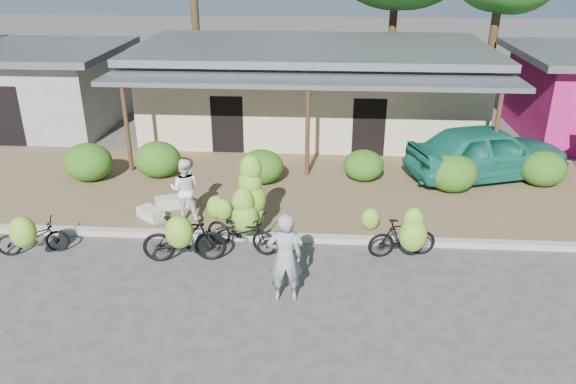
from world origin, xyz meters
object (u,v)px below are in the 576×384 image
Objects in this scene: bike_left at (183,238)px; sack_near at (171,202)px; teal_van at (487,152)px; sack_far at (151,213)px; bystander at (185,189)px; bike_right at (406,235)px; bike_center at (246,214)px; vendor at (285,258)px; bike_far_left at (31,236)px.

bike_left is 2.32× the size of sack_near.
teal_van is (8.08, 5.50, 0.30)m from bike_left.
sack_far is 0.45× the size of bystander.
teal_van is at bearing -41.93° from bike_right.
bike_right is 5.90m from teal_van.
sack_far is at bearing 89.15° from bike_center.
bike_left is 2.72m from vendor.
bystander is 0.34× the size of teal_van.
bike_center is at bearing -60.27° from bike_left.
teal_van reaches higher than sack_near.
bike_left is at bearing 84.58° from bike_right.
vendor is 8.83m from teal_van.
bike_far_left is at bearing -134.69° from sack_near.
bike_center reaches higher than vendor.
bike_right reaches higher than sack_near.
bike_right is at bearing -20.39° from sack_near.
bystander is at bearing 5.30° from sack_far.
sack_near is (-6.04, 2.25, -0.39)m from bike_right.
bike_left reaches higher than sack_near.
bike_far_left is at bearing -18.05° from vendor.
teal_van is (9.47, 3.50, 0.70)m from sack_far.
bike_right is at bearing -77.23° from bike_center.
bike_far_left is at bearing 34.02° from bystander.
vendor reaches higher than bike_right.
bike_right reaches higher than bike_left.
sack_far is (-2.67, 1.04, -0.56)m from bike_center.
teal_van is at bearing 20.30° from sack_far.
sack_far is (-6.41, 1.53, -0.40)m from bike_right.
sack_far is at bearing -117.13° from sack_near.
vendor is at bearing 112.39° from bike_right.
teal_van reaches higher than bike_right.
bike_right is 0.86× the size of vendor.
bike_left is 5.05m from bike_right.
teal_van is at bearing -62.79° from bike_left.
bike_far_left is at bearing 81.84° from bike_left.
bike_center is at bearing 148.65° from bystander.
bike_right is 1.97× the size of sack_near.
bike_left is 0.88× the size of bike_center.
bike_center is at bearing -69.05° from vendor.
vendor is (1.11, -2.21, 0.15)m from bike_center.
bike_right is at bearing 130.51° from teal_van.
teal_van reaches higher than bike_left.
sack_far is at bearing 27.72° from bike_left.
sack_near is 1.13× the size of sack_far.
bike_center reaches higher than sack_near.
bystander is at bearing -55.34° from vendor.
bike_far_left is 12.91m from teal_van.
sack_far is 0.38× the size of vendor.
bystander reaches higher than bike_left.
bike_far_left is at bearing 96.64° from teal_van.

